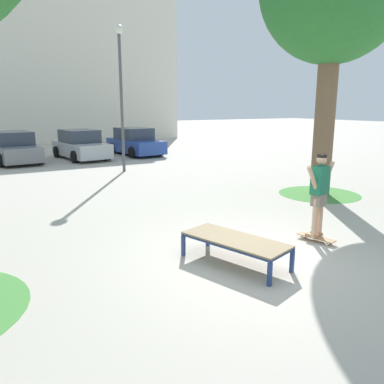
% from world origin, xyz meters
% --- Properties ---
extents(ground_plane, '(120.00, 120.00, 0.00)m').
position_xyz_m(ground_plane, '(0.00, 0.00, 0.00)').
color(ground_plane, '#B2AA9E').
extents(skate_box, '(1.29, 2.04, 0.46)m').
position_xyz_m(skate_box, '(-0.38, 0.16, 0.41)').
color(skate_box, navy).
rests_on(skate_box, ground).
extents(skateboard, '(0.37, 0.82, 0.09)m').
position_xyz_m(skateboard, '(1.74, 0.24, 0.08)').
color(skateboard, '#9E754C').
rests_on(skateboard, ground).
extents(skater, '(0.99, 0.35, 1.69)m').
position_xyz_m(skater, '(1.74, 0.25, 1.07)').
color(skater, tan).
rests_on(skater, skateboard).
extents(grass_patch_near_right, '(2.48, 2.48, 0.01)m').
position_xyz_m(grass_patch_near_right, '(5.17, 3.25, 0.00)').
color(grass_patch_near_right, '#47893D').
rests_on(grass_patch_near_right, ground).
extents(car_grey, '(2.17, 4.32, 1.50)m').
position_xyz_m(car_grey, '(-2.27, 15.66, 0.69)').
color(car_grey, slate).
rests_on(car_grey, ground).
extents(car_silver, '(2.29, 4.38, 1.50)m').
position_xyz_m(car_silver, '(0.86, 15.41, 0.69)').
color(car_silver, '#B7BABF').
rests_on(car_silver, ground).
extents(car_blue, '(2.20, 4.33, 1.50)m').
position_xyz_m(car_blue, '(3.98, 15.65, 0.69)').
color(car_blue, '#28479E').
rests_on(car_blue, ground).
extents(light_post, '(0.36, 0.36, 5.83)m').
position_xyz_m(light_post, '(1.39, 10.46, 3.83)').
color(light_post, '#4C4C51').
rests_on(light_post, ground).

